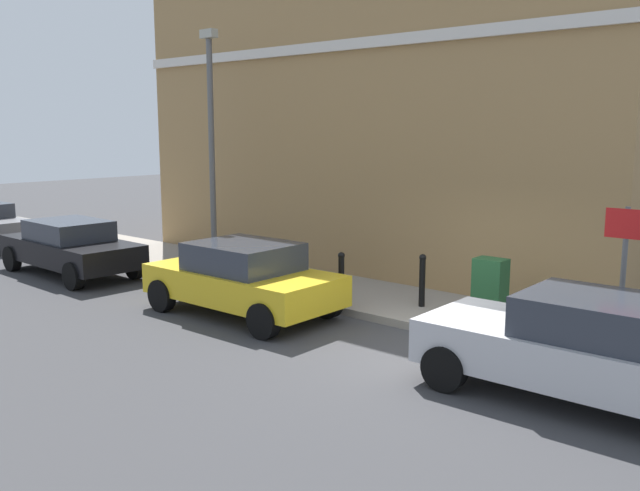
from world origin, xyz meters
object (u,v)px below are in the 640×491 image
bollard_near_cabinet (422,279)px  car_silver (589,349)px  car_black (71,246)px  utility_cabinet (490,292)px  car_yellow (243,278)px  lamppost (211,140)px  street_sign (624,260)px  bollard_far_kerb (341,276)px

bollard_near_cabinet → car_silver: bearing=-120.0°
car_silver → car_black: size_ratio=1.03×
car_black → bollard_near_cabinet: car_black is taller
utility_cabinet → bollard_near_cabinet: 1.49m
car_yellow → lamppost: lamppost is taller
utility_cabinet → lamppost: bearing=91.4°
car_silver → bollard_near_cabinet: size_ratio=4.21×
utility_cabinet → street_sign: size_ratio=0.50×
car_black → street_sign: (1.93, -12.44, 0.95)m
car_yellow → car_black: bearing=1.7°
street_sign → bollard_far_kerb: bearing=92.2°
car_black → car_silver: bearing=-177.5°
street_sign → utility_cabinet: bearing=77.0°
street_sign → car_black: bearing=98.8°
car_black → utility_cabinet: (2.49, -10.03, -0.03)m
utility_cabinet → lamppost: (-0.18, 7.33, 2.62)m
bollard_near_cabinet → street_sign: street_sign is taller
car_yellow → bollard_near_cabinet: 3.48m
car_yellow → bollard_near_cabinet: car_yellow is taller
utility_cabinet → bollard_far_kerb: utility_cabinet is taller
car_yellow → street_sign: (1.67, -6.48, 0.92)m
utility_cabinet → bollard_near_cabinet: size_ratio=1.11×
bollard_far_kerb → lamppost: bearing=82.6°
car_black → bollard_far_kerb: 7.42m
lamppost → car_silver: bearing=-101.8°
bollard_near_cabinet → lamppost: 6.40m
car_yellow → utility_cabinet: car_yellow is taller
bollard_near_cabinet → bollard_far_kerb: 1.58m
car_yellow → car_black: size_ratio=0.93×
car_yellow → bollard_near_cabinet: size_ratio=3.81×
car_silver → bollard_far_kerb: (1.48, 5.38, -0.04)m
car_black → utility_cabinet: car_black is taller
car_yellow → street_sign: size_ratio=1.72×
bollard_far_kerb → lamppost: 5.24m
utility_cabinet → street_sign: (-0.56, -2.41, 0.98)m
utility_cabinet → lamppost: size_ratio=0.20×
street_sign → car_yellow: bearing=104.4°
utility_cabinet → street_sign: bearing=-103.0°
car_silver → bollard_near_cabinet: bearing=-31.2°
car_silver → street_sign: size_ratio=1.90×
car_yellow → lamppost: size_ratio=0.69×
car_yellow → car_silver: bearing=179.0°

